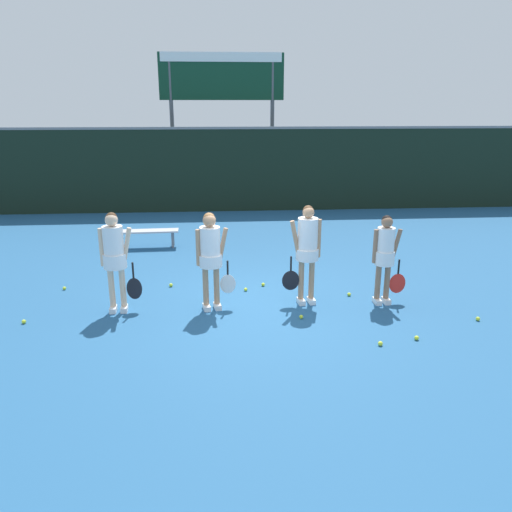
% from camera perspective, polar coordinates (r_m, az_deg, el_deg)
% --- Properties ---
extents(ground_plane, '(140.00, 140.00, 0.00)m').
position_cam_1_polar(ground_plane, '(9.02, 0.02, -5.66)').
color(ground_plane, '#235684').
extents(fence_windscreen, '(60.00, 0.08, 2.77)m').
position_cam_1_polar(fence_windscreen, '(16.75, -2.17, 9.87)').
color(fence_windscreen, black).
rests_on(fence_windscreen, ground_plane).
extents(scoreboard, '(4.37, 0.15, 5.18)m').
position_cam_1_polar(scoreboard, '(18.53, -3.93, 18.79)').
color(scoreboard, '#515156').
rests_on(scoreboard, ground_plane).
extents(bench_courtside, '(1.65, 0.41, 0.44)m').
position_cam_1_polar(bench_courtside, '(12.80, -12.52, 2.60)').
color(bench_courtside, '#B2B2B7').
rests_on(bench_courtside, ground_plane).
extents(player_0, '(0.66, 0.39, 1.76)m').
position_cam_1_polar(player_0, '(8.78, -15.85, 0.25)').
color(player_0, beige).
rests_on(player_0, ground_plane).
extents(player_1, '(0.67, 0.40, 1.73)m').
position_cam_1_polar(player_1, '(8.58, -5.22, 0.41)').
color(player_1, tan).
rests_on(player_1, ground_plane).
extents(player_2, '(0.69, 0.41, 1.80)m').
position_cam_1_polar(player_2, '(8.84, 5.85, 1.13)').
color(player_2, tan).
rests_on(player_2, ground_plane).
extents(player_3, '(0.65, 0.35, 1.62)m').
position_cam_1_polar(player_3, '(9.12, 14.54, 0.33)').
color(player_3, '#8C664C').
rests_on(player_3, ground_plane).
extents(tennis_ball_0, '(0.07, 0.07, 0.07)m').
position_cam_1_polar(tennis_ball_0, '(9.68, -1.19, -3.84)').
color(tennis_ball_0, '#CCE033').
rests_on(tennis_ball_0, ground_plane).
extents(tennis_ball_1, '(0.07, 0.07, 0.07)m').
position_cam_1_polar(tennis_ball_1, '(7.81, 14.03, -9.68)').
color(tennis_ball_1, '#CCE033').
rests_on(tennis_ball_1, ground_plane).
extents(tennis_ball_2, '(0.07, 0.07, 0.07)m').
position_cam_1_polar(tennis_ball_2, '(9.60, 10.59, -4.33)').
color(tennis_ball_2, '#CCE033').
rests_on(tennis_ball_2, ground_plane).
extents(tennis_ball_3, '(0.07, 0.07, 0.07)m').
position_cam_1_polar(tennis_ball_3, '(9.14, -25.01, -6.81)').
color(tennis_ball_3, '#CCE033').
rests_on(tennis_ball_3, ground_plane).
extents(tennis_ball_4, '(0.07, 0.07, 0.07)m').
position_cam_1_polar(tennis_ball_4, '(10.43, -21.06, -3.45)').
color(tennis_ball_4, '#CCE033').
rests_on(tennis_ball_4, ground_plane).
extents(tennis_ball_5, '(0.07, 0.07, 0.07)m').
position_cam_1_polar(tennis_ball_5, '(10.04, -9.70, -3.29)').
color(tennis_ball_5, '#CCE033').
rests_on(tennis_ball_5, ground_plane).
extents(tennis_ball_6, '(0.07, 0.07, 0.07)m').
position_cam_1_polar(tennis_ball_6, '(9.19, 24.03, -6.57)').
color(tennis_ball_6, '#CCE033').
rests_on(tennis_ball_6, ground_plane).
extents(tennis_ball_7, '(0.07, 0.07, 0.07)m').
position_cam_1_polar(tennis_ball_7, '(8.14, 17.89, -8.90)').
color(tennis_ball_7, '#CCE033').
rests_on(tennis_ball_7, ground_plane).
extents(tennis_ball_8, '(0.07, 0.07, 0.07)m').
position_cam_1_polar(tennis_ball_8, '(9.93, 0.82, -3.27)').
color(tennis_ball_8, '#CCE033').
rests_on(tennis_ball_8, ground_plane).
extents(tennis_ball_9, '(0.07, 0.07, 0.07)m').
position_cam_1_polar(tennis_ball_9, '(8.51, 5.19, -6.93)').
color(tennis_ball_9, '#CCE033').
rests_on(tennis_ball_9, ground_plane).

